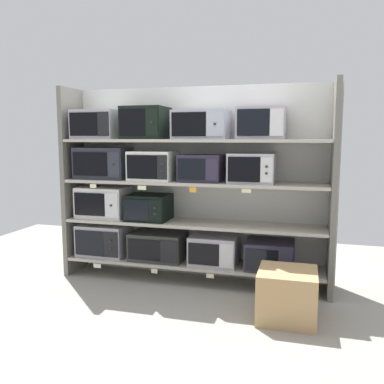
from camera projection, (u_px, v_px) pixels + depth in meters
name	position (u px, v px, depth m)	size (l,w,h in m)	color
ground	(159.00, 323.00, 3.32)	(6.66, 6.00, 0.02)	gray
back_panel	(198.00, 183.00, 4.37)	(2.86, 0.04, 2.01)	#B2B2AD
upright_left	(73.00, 181.00, 4.50)	(0.05, 0.43, 2.01)	#68645B
upright_right	(333.00, 190.00, 3.78)	(0.05, 0.43, 2.01)	#68645B
shelf_0	(192.00, 263.00, 4.25)	(2.66, 0.43, 0.03)	#ADA899
microwave_0	(104.00, 240.00, 4.49)	(0.53, 0.37, 0.34)	#A19FAB
microwave_1	(158.00, 246.00, 4.32)	(0.56, 0.38, 0.29)	#2E2F2B
microwave_2	(214.00, 250.00, 4.16)	(0.48, 0.39, 0.30)	#A29EAA
microwave_3	(270.00, 255.00, 4.02)	(0.46, 0.40, 0.27)	#2B2739
price_tag_0	(97.00, 266.00, 4.30)	(0.09, 0.00, 0.05)	white
price_tag_1	(154.00, 271.00, 4.13)	(0.07, 0.00, 0.05)	beige
price_tag_2	(210.00, 276.00, 3.98)	(0.08, 0.00, 0.04)	beige
price_tag_3	(268.00, 281.00, 3.83)	(0.07, 0.00, 0.04)	beige
shelf_1	(192.00, 223.00, 4.20)	(2.66, 0.43, 0.03)	#ADA899
microwave_4	(103.00, 202.00, 4.43)	(0.53, 0.35, 0.33)	silver
microwave_5	(149.00, 207.00, 4.30)	(0.43, 0.38, 0.27)	black
shelf_2	(192.00, 183.00, 4.14)	(2.66, 0.43, 0.03)	#ADA899
microwave_6	(103.00, 163.00, 4.37)	(0.56, 0.35, 0.33)	#292C35
microwave_7	(154.00, 166.00, 4.22)	(0.45, 0.43, 0.30)	silver
microwave_8	(201.00, 168.00, 4.09)	(0.42, 0.35, 0.27)	#2D2639
microwave_9	(252.00, 168.00, 3.96)	(0.44, 0.37, 0.29)	#B7B4BF
price_tag_4	(93.00, 186.00, 4.20)	(0.07, 0.00, 0.04)	beige
price_tag_5	(142.00, 188.00, 4.06)	(0.09, 0.00, 0.04)	beige
price_tag_6	(193.00, 190.00, 3.92)	(0.07, 0.00, 0.05)	orange
price_tag_7	(246.00, 191.00, 3.78)	(0.09, 0.00, 0.04)	beige
shelf_3	(192.00, 141.00, 4.08)	(2.66, 0.43, 0.03)	#ADA899
microwave_10	(98.00, 125.00, 4.33)	(0.47, 0.40, 0.30)	#A39FA8
microwave_11	(146.00, 123.00, 4.19)	(0.43, 0.43, 0.33)	black
microwave_12	(201.00, 125.00, 4.04)	(0.54, 0.35, 0.28)	#9EA3AF
microwave_13	(262.00, 123.00, 3.88)	(0.44, 0.38, 0.30)	#A29AA9
shipping_carton	(287.00, 295.00, 3.35)	(0.47, 0.47, 0.41)	tan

